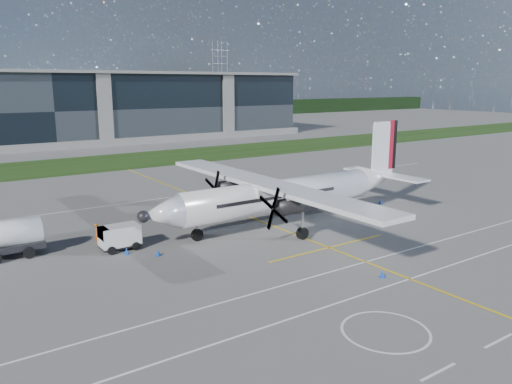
{
  "coord_description": "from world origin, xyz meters",
  "views": [
    {
      "loc": [
        -23.54,
        -34.2,
        12.94
      ],
      "look_at": [
        1.74,
        2.54,
        3.22
      ],
      "focal_mm": 35.0,
      "sensor_mm": 36.0,
      "label": 1
    }
  ],
  "objects_px": {
    "safety_cone_fwd": "(127,251)",
    "safety_cone_portwing": "(382,274)",
    "turboprop_aircraft": "(289,176)",
    "baggage_tug": "(120,238)",
    "ground_crew_person": "(97,232)",
    "safety_cone_nose_port": "(158,253)",
    "pylon_east": "(220,78)",
    "safety_cone_stbdwing": "(186,195)",
    "safety_cone_tail": "(380,202)"
  },
  "relations": [
    {
      "from": "safety_cone_fwd",
      "to": "safety_cone_portwing",
      "type": "xyz_separation_m",
      "value": [
        12.68,
        -14.48,
        0.0
      ]
    },
    {
      "from": "turboprop_aircraft",
      "to": "baggage_tug",
      "type": "relative_size",
      "value": 9.3
    },
    {
      "from": "turboprop_aircraft",
      "to": "ground_crew_person",
      "type": "xyz_separation_m",
      "value": [
        -16.87,
        3.92,
        -3.55
      ]
    },
    {
      "from": "turboprop_aircraft",
      "to": "safety_cone_nose_port",
      "type": "distance_m",
      "value": 14.69
    },
    {
      "from": "pylon_east",
      "to": "safety_cone_portwing",
      "type": "distance_m",
      "value": 183.42
    },
    {
      "from": "ground_crew_person",
      "to": "safety_cone_stbdwing",
      "type": "height_order",
      "value": "ground_crew_person"
    },
    {
      "from": "safety_cone_fwd",
      "to": "safety_cone_portwing",
      "type": "bearing_deg",
      "value": -48.8
    },
    {
      "from": "pylon_east",
      "to": "safety_cone_tail",
      "type": "height_order",
      "value": "pylon_east"
    },
    {
      "from": "pylon_east",
      "to": "baggage_tug",
      "type": "height_order",
      "value": "pylon_east"
    },
    {
      "from": "pylon_east",
      "to": "ground_crew_person",
      "type": "distance_m",
      "value": 174.58
    },
    {
      "from": "safety_cone_fwd",
      "to": "safety_cone_nose_port",
      "type": "distance_m",
      "value": 2.55
    },
    {
      "from": "turboprop_aircraft",
      "to": "baggage_tug",
      "type": "distance_m",
      "value": 16.3
    },
    {
      "from": "baggage_tug",
      "to": "safety_cone_fwd",
      "type": "xyz_separation_m",
      "value": [
        0.0,
        -1.4,
        -0.73
      ]
    },
    {
      "from": "pylon_east",
      "to": "safety_cone_stbdwing",
      "type": "xyz_separation_m",
      "value": [
        -83.24,
        -133.06,
        -14.75
      ]
    },
    {
      "from": "ground_crew_person",
      "to": "safety_cone_fwd",
      "type": "xyz_separation_m",
      "value": [
        1.04,
        -3.8,
        -0.75
      ]
    },
    {
      "from": "pylon_east",
      "to": "baggage_tug",
      "type": "bearing_deg",
      "value": -123.17
    },
    {
      "from": "ground_crew_person",
      "to": "safety_cone_tail",
      "type": "relative_size",
      "value": 3.99
    },
    {
      "from": "baggage_tug",
      "to": "turboprop_aircraft",
      "type": "bearing_deg",
      "value": -5.5
    },
    {
      "from": "pylon_east",
      "to": "baggage_tug",
      "type": "xyz_separation_m",
      "value": [
        -95.99,
        -146.86,
        -14.02
      ]
    },
    {
      "from": "pylon_east",
      "to": "safety_cone_fwd",
      "type": "height_order",
      "value": "pylon_east"
    },
    {
      "from": "baggage_tug",
      "to": "safety_cone_portwing",
      "type": "relative_size",
      "value": 6.52
    },
    {
      "from": "pylon_east",
      "to": "turboprop_aircraft",
      "type": "distance_m",
      "value": 168.97
    },
    {
      "from": "baggage_tug",
      "to": "safety_cone_stbdwing",
      "type": "relative_size",
      "value": 6.52
    },
    {
      "from": "baggage_tug",
      "to": "safety_cone_tail",
      "type": "distance_m",
      "value": 28.88
    },
    {
      "from": "safety_cone_tail",
      "to": "safety_cone_portwing",
      "type": "bearing_deg",
      "value": -137.85
    },
    {
      "from": "turboprop_aircraft",
      "to": "safety_cone_fwd",
      "type": "distance_m",
      "value": 16.41
    },
    {
      "from": "turboprop_aircraft",
      "to": "baggage_tug",
      "type": "height_order",
      "value": "turboprop_aircraft"
    },
    {
      "from": "safety_cone_portwing",
      "to": "safety_cone_tail",
      "type": "height_order",
      "value": "same"
    },
    {
      "from": "pylon_east",
      "to": "baggage_tug",
      "type": "distance_m",
      "value": 176.01
    },
    {
      "from": "baggage_tug",
      "to": "pylon_east",
      "type": "bearing_deg",
      "value": 56.83
    },
    {
      "from": "baggage_tug",
      "to": "safety_cone_tail",
      "type": "xyz_separation_m",
      "value": [
        28.84,
        -1.26,
        -0.73
      ]
    },
    {
      "from": "safety_cone_fwd",
      "to": "ground_crew_person",
      "type": "bearing_deg",
      "value": 105.26
    },
    {
      "from": "safety_cone_tail",
      "to": "safety_cone_stbdwing",
      "type": "bearing_deg",
      "value": 136.91
    },
    {
      "from": "pylon_east",
      "to": "baggage_tug",
      "type": "relative_size",
      "value": 9.2
    },
    {
      "from": "baggage_tug",
      "to": "safety_cone_tail",
      "type": "height_order",
      "value": "baggage_tug"
    },
    {
      "from": "safety_cone_stbdwing",
      "to": "safety_cone_fwd",
      "type": "bearing_deg",
      "value": -130.01
    },
    {
      "from": "safety_cone_fwd",
      "to": "safety_cone_nose_port",
      "type": "height_order",
      "value": "same"
    },
    {
      "from": "turboprop_aircraft",
      "to": "safety_cone_fwd",
      "type": "xyz_separation_m",
      "value": [
        -15.83,
        0.12,
        -4.3
      ]
    },
    {
      "from": "ground_crew_person",
      "to": "safety_cone_tail",
      "type": "bearing_deg",
      "value": -76.08
    },
    {
      "from": "safety_cone_nose_port",
      "to": "baggage_tug",
      "type": "bearing_deg",
      "value": 121.04
    },
    {
      "from": "safety_cone_fwd",
      "to": "safety_cone_stbdwing",
      "type": "distance_m",
      "value": 19.84
    },
    {
      "from": "baggage_tug",
      "to": "safety_cone_portwing",
      "type": "distance_m",
      "value": 20.34
    },
    {
      "from": "baggage_tug",
      "to": "safety_cone_tail",
      "type": "relative_size",
      "value": 6.52
    },
    {
      "from": "pylon_east",
      "to": "safety_cone_stbdwing",
      "type": "bearing_deg",
      "value": -122.03
    },
    {
      "from": "baggage_tug",
      "to": "safety_cone_fwd",
      "type": "distance_m",
      "value": 1.58
    },
    {
      "from": "ground_crew_person",
      "to": "safety_cone_fwd",
      "type": "distance_m",
      "value": 4.01
    },
    {
      "from": "ground_crew_person",
      "to": "safety_cone_portwing",
      "type": "bearing_deg",
      "value": -122.23
    },
    {
      "from": "pylon_east",
      "to": "safety_cone_nose_port",
      "type": "height_order",
      "value": "pylon_east"
    },
    {
      "from": "safety_cone_portwing",
      "to": "safety_cone_fwd",
      "type": "bearing_deg",
      "value": 131.2
    },
    {
      "from": "ground_crew_person",
      "to": "safety_cone_nose_port",
      "type": "height_order",
      "value": "ground_crew_person"
    }
  ]
}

